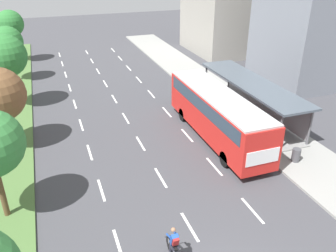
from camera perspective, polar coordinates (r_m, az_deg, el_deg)
name	(u,v)px	position (r m, az deg, el deg)	size (l,w,h in m)	color
median_strip	(15,119)	(30.03, -23.82, 1.09)	(2.60, 52.00, 0.12)	#4C7038
sidewalk_right	(214,92)	(33.24, 7.61, 5.63)	(4.50, 52.00, 0.15)	gray
lane_divider_left	(81,125)	(27.46, -14.06, 0.19)	(0.14, 45.50, 0.01)	white
lane_divider_center	(126,118)	(27.91, -6.96, 1.28)	(0.14, 45.50, 0.01)	white
lane_divider_right	(167,112)	(28.79, -0.18, 2.31)	(0.14, 45.50, 0.01)	white
bus_shelter	(253,95)	(27.98, 13.84, 4.90)	(2.90, 11.84, 2.86)	gray
bus	(217,111)	(24.13, 8.05, 2.40)	(2.54, 11.29, 3.37)	red
cyclist	(174,246)	(15.46, 0.99, -19.14)	(0.46, 1.82, 1.71)	black
median_tree_fourth	(5,56)	(30.99, -25.21, 10.35)	(3.42, 3.42, 6.08)	brown
median_tree_fifth	(7,42)	(38.13, -24.88, 12.44)	(2.99, 2.99, 5.45)	brown
median_tree_farthest	(10,24)	(45.13, -24.52, 15.03)	(3.04, 3.04, 5.97)	brown
trash_bin	(296,155)	(23.08, 20.28, -4.49)	(0.52, 0.52, 0.85)	#4C4C51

